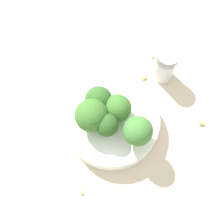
{
  "coord_description": "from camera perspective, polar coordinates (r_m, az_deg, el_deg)",
  "views": [
    {
      "loc": [
        0.13,
        -0.12,
        0.51
      ],
      "look_at": [
        0.0,
        0.0,
        0.07
      ],
      "focal_mm": 50.0,
      "sensor_mm": 36.0,
      "label": 1
    }
  ],
  "objects": [
    {
      "name": "almond_crumb_0",
      "position": [
        0.56,
        16.15,
        -2.07
      ],
      "size": [
        0.01,
        0.01,
        0.01
      ],
      "primitive_type": "cube",
      "rotation": [
        0.0,
        0.0,
        0.58
      ],
      "color": "olive",
      "rests_on": "ground_plane"
    },
    {
      "name": "broccoli_floret_3",
      "position": [
        0.47,
        4.73,
        -3.56
      ],
      "size": [
        0.05,
        0.05,
        0.06
      ],
      "color": "#8EB770",
      "rests_on": "bowl"
    },
    {
      "name": "broccoli_floret_0",
      "position": [
        0.5,
        -2.42,
        2.25
      ],
      "size": [
        0.04,
        0.04,
        0.05
      ],
      "color": "#7A9E5B",
      "rests_on": "bowl"
    },
    {
      "name": "almond_crumb_1",
      "position": [
        0.58,
        5.86,
        6.35
      ],
      "size": [
        0.01,
        0.01,
        0.01
      ],
      "primitive_type": "cube",
      "rotation": [
        0.0,
        0.0,
        4.37
      ],
      "color": "tan",
      "rests_on": "ground_plane"
    },
    {
      "name": "broccoli_floret_1",
      "position": [
        0.47,
        -0.95,
        -2.49
      ],
      "size": [
        0.04,
        0.04,
        0.05
      ],
      "color": "#84AD66",
      "rests_on": "bowl"
    },
    {
      "name": "pepper_shaker",
      "position": [
        0.56,
        9.7,
        8.38
      ],
      "size": [
        0.04,
        0.04,
        0.07
      ],
      "color": "silver",
      "rests_on": "ground_plane"
    },
    {
      "name": "ground_plane",
      "position": [
        0.54,
        -0.0,
        -2.52
      ],
      "size": [
        3.0,
        3.0,
        0.0
      ],
      "primitive_type": "plane",
      "color": "beige"
    },
    {
      "name": "almond_crumb_3",
      "position": [
        0.6,
        7.47,
        10.0
      ],
      "size": [
        0.01,
        0.01,
        0.01
      ],
      "primitive_type": "cube",
      "rotation": [
        0.0,
        0.0,
        1.75
      ],
      "color": "tan",
      "rests_on": "ground_plane"
    },
    {
      "name": "bowl",
      "position": [
        0.53,
        -0.0,
        -1.91
      ],
      "size": [
        0.16,
        0.16,
        0.03
      ],
      "primitive_type": "cylinder",
      "color": "white",
      "rests_on": "ground_plane"
    },
    {
      "name": "broccoli_floret_2",
      "position": [
        0.48,
        -3.74,
        -0.7
      ],
      "size": [
        0.05,
        0.05,
        0.06
      ],
      "color": "#8EB770",
      "rests_on": "bowl"
    },
    {
      "name": "broccoli_floret_4",
      "position": [
        0.49,
        0.7,
        0.92
      ],
      "size": [
        0.05,
        0.05,
        0.05
      ],
      "color": "#8EB770",
      "rests_on": "bowl"
    },
    {
      "name": "almond_crumb_2",
      "position": [
        0.52,
        -5.65,
        -14.45
      ],
      "size": [
        0.01,
        0.01,
        0.01
      ],
      "primitive_type": "cube",
      "rotation": [
        0.0,
        0.0,
        3.19
      ],
      "color": "#AD7F4C",
      "rests_on": "ground_plane"
    }
  ]
}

